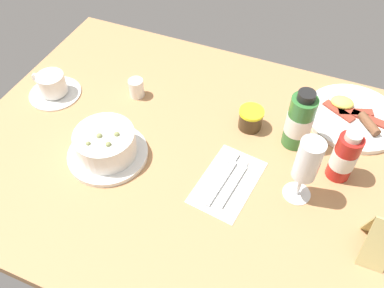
{
  "coord_description": "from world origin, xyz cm",
  "views": [
    {
      "loc": [
        25.28,
        -58.1,
        75.51
      ],
      "look_at": [
        2.18,
        -2.72,
        6.31
      ],
      "focal_mm": 37.56,
      "sensor_mm": 36.0,
      "label": 1
    }
  ],
  "objects_px": {
    "coffee_cup": "(53,86)",
    "porridge_bowl": "(106,145)",
    "menu_card": "(380,236)",
    "jam_jar": "(251,119)",
    "creamer_jug": "(136,88)",
    "breakfast_plate": "(353,116)",
    "sauce_bottle_green": "(299,121)",
    "wine_glass": "(307,163)",
    "sauce_bottle_red": "(344,157)",
    "cutlery_setting": "(229,180)"
  },
  "relations": [
    {
      "from": "coffee_cup",
      "to": "menu_card",
      "type": "distance_m",
      "value": 0.88
    },
    {
      "from": "wine_glass",
      "to": "sauce_bottle_green",
      "type": "xyz_separation_m",
      "value": [
        -0.04,
        0.15,
        -0.04
      ]
    },
    {
      "from": "creamer_jug",
      "to": "wine_glass",
      "type": "relative_size",
      "value": 0.33
    },
    {
      "from": "porridge_bowl",
      "to": "breakfast_plate",
      "type": "bearing_deg",
      "value": 33.99
    },
    {
      "from": "jam_jar",
      "to": "creamer_jug",
      "type": "bearing_deg",
      "value": -178.99
    },
    {
      "from": "creamer_jug",
      "to": "breakfast_plate",
      "type": "xyz_separation_m",
      "value": [
        0.57,
        0.14,
        -0.02
      ]
    },
    {
      "from": "porridge_bowl",
      "to": "creamer_jug",
      "type": "bearing_deg",
      "value": 99.58
    },
    {
      "from": "sauce_bottle_green",
      "to": "sauce_bottle_red",
      "type": "bearing_deg",
      "value": -27.1
    },
    {
      "from": "creamer_jug",
      "to": "jam_jar",
      "type": "relative_size",
      "value": 0.91
    },
    {
      "from": "cutlery_setting",
      "to": "breakfast_plate",
      "type": "height_order",
      "value": "breakfast_plate"
    },
    {
      "from": "sauce_bottle_red",
      "to": "menu_card",
      "type": "bearing_deg",
      "value": -60.12
    },
    {
      "from": "sauce_bottle_green",
      "to": "wine_glass",
      "type": "bearing_deg",
      "value": -74.24
    },
    {
      "from": "wine_glass",
      "to": "breakfast_plate",
      "type": "xyz_separation_m",
      "value": [
        0.08,
        0.29,
        -0.1
      ]
    },
    {
      "from": "wine_glass",
      "to": "breakfast_plate",
      "type": "relative_size",
      "value": 0.69
    },
    {
      "from": "porridge_bowl",
      "to": "cutlery_setting",
      "type": "height_order",
      "value": "porridge_bowl"
    },
    {
      "from": "porridge_bowl",
      "to": "cutlery_setting",
      "type": "relative_size",
      "value": 0.94
    },
    {
      "from": "creamer_jug",
      "to": "jam_jar",
      "type": "distance_m",
      "value": 0.32
    },
    {
      "from": "cutlery_setting",
      "to": "jam_jar",
      "type": "height_order",
      "value": "jam_jar"
    },
    {
      "from": "cutlery_setting",
      "to": "jam_jar",
      "type": "relative_size",
      "value": 3.28
    },
    {
      "from": "porridge_bowl",
      "to": "menu_card",
      "type": "xyz_separation_m",
      "value": [
        0.62,
        -0.01,
        0.02
      ]
    },
    {
      "from": "cutlery_setting",
      "to": "menu_card",
      "type": "distance_m",
      "value": 0.33
    },
    {
      "from": "cutlery_setting",
      "to": "wine_glass",
      "type": "xyz_separation_m",
      "value": [
        0.15,
        0.03,
        0.11
      ]
    },
    {
      "from": "cutlery_setting",
      "to": "coffee_cup",
      "type": "bearing_deg",
      "value": 170.08
    },
    {
      "from": "coffee_cup",
      "to": "sauce_bottle_red",
      "type": "height_order",
      "value": "sauce_bottle_red"
    },
    {
      "from": "porridge_bowl",
      "to": "creamer_jug",
      "type": "height_order",
      "value": "porridge_bowl"
    },
    {
      "from": "cutlery_setting",
      "to": "coffee_cup",
      "type": "xyz_separation_m",
      "value": [
        -0.55,
        0.1,
        0.03
      ]
    },
    {
      "from": "sauce_bottle_red",
      "to": "sauce_bottle_green",
      "type": "xyz_separation_m",
      "value": [
        -0.12,
        0.06,
        0.01
      ]
    },
    {
      "from": "coffee_cup",
      "to": "menu_card",
      "type": "height_order",
      "value": "menu_card"
    },
    {
      "from": "coffee_cup",
      "to": "cutlery_setting",
      "type": "bearing_deg",
      "value": -9.92
    },
    {
      "from": "coffee_cup",
      "to": "sauce_bottle_green",
      "type": "xyz_separation_m",
      "value": [
        0.66,
        0.08,
        0.05
      ]
    },
    {
      "from": "porridge_bowl",
      "to": "cutlery_setting",
      "type": "xyz_separation_m",
      "value": [
        0.29,
        0.04,
        -0.04
      ]
    },
    {
      "from": "porridge_bowl",
      "to": "menu_card",
      "type": "height_order",
      "value": "menu_card"
    },
    {
      "from": "sauce_bottle_red",
      "to": "sauce_bottle_green",
      "type": "height_order",
      "value": "sauce_bottle_green"
    },
    {
      "from": "jam_jar",
      "to": "menu_card",
      "type": "height_order",
      "value": "menu_card"
    },
    {
      "from": "coffee_cup",
      "to": "creamer_jug",
      "type": "bearing_deg",
      "value": 21.29
    },
    {
      "from": "creamer_jug",
      "to": "breakfast_plate",
      "type": "bearing_deg",
      "value": 13.63
    },
    {
      "from": "porridge_bowl",
      "to": "breakfast_plate",
      "type": "distance_m",
      "value": 0.64
    },
    {
      "from": "jam_jar",
      "to": "sauce_bottle_red",
      "type": "bearing_deg",
      "value": -16.39
    },
    {
      "from": "coffee_cup",
      "to": "menu_card",
      "type": "xyz_separation_m",
      "value": [
        0.87,
        -0.15,
        0.03
      ]
    },
    {
      "from": "porridge_bowl",
      "to": "coffee_cup",
      "type": "xyz_separation_m",
      "value": [
        -0.25,
        0.14,
        -0.01
      ]
    },
    {
      "from": "creamer_jug",
      "to": "menu_card",
      "type": "bearing_deg",
      "value": -19.33
    },
    {
      "from": "coffee_cup",
      "to": "porridge_bowl",
      "type": "bearing_deg",
      "value": -28.48
    },
    {
      "from": "coffee_cup",
      "to": "jam_jar",
      "type": "bearing_deg",
      "value": 9.39
    },
    {
      "from": "creamer_jug",
      "to": "menu_card",
      "type": "distance_m",
      "value": 0.69
    },
    {
      "from": "coffee_cup",
      "to": "breakfast_plate",
      "type": "relative_size",
      "value": 0.57
    },
    {
      "from": "porridge_bowl",
      "to": "jam_jar",
      "type": "xyz_separation_m",
      "value": [
        0.29,
        0.23,
        -0.01
      ]
    },
    {
      "from": "wine_glass",
      "to": "cutlery_setting",
      "type": "bearing_deg",
      "value": -170.6
    },
    {
      "from": "coffee_cup",
      "to": "jam_jar",
      "type": "height_order",
      "value": "coffee_cup"
    },
    {
      "from": "porridge_bowl",
      "to": "sauce_bottle_red",
      "type": "height_order",
      "value": "sauce_bottle_red"
    },
    {
      "from": "creamer_jug",
      "to": "wine_glass",
      "type": "xyz_separation_m",
      "value": [
        0.48,
        -0.15,
        0.09
      ]
    }
  ]
}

